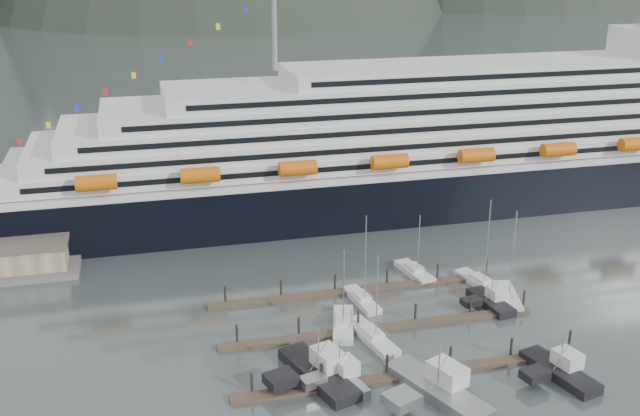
# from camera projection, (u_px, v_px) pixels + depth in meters

# --- Properties ---
(ground) EXTENTS (1600.00, 1600.00, 0.00)m
(ground) POSITION_uv_depth(u_px,v_px,m) (419.00, 335.00, 108.99)
(ground) COLOR #495655
(ground) RESTS_ON ground
(cruise_ship) EXTENTS (210.00, 30.40, 50.30)m
(cruise_ship) POSITION_uv_depth(u_px,v_px,m) (458.00, 147.00, 162.05)
(cruise_ship) COLOR black
(cruise_ship) RESTS_ON ground
(dock_near) EXTENTS (48.18, 2.28, 3.20)m
(dock_near) POSITION_uv_depth(u_px,v_px,m) (411.00, 374.00, 98.66)
(dock_near) COLOR #453B2C
(dock_near) RESTS_ON ground
(dock_mid) EXTENTS (48.18, 2.28, 3.20)m
(dock_mid) POSITION_uv_depth(u_px,v_px,m) (380.00, 328.00, 110.53)
(dock_mid) COLOR #453B2C
(dock_mid) RESTS_ON ground
(dock_far) EXTENTS (48.18, 2.28, 3.20)m
(dock_far) POSITION_uv_depth(u_px,v_px,m) (355.00, 290.00, 122.40)
(dock_far) COLOR #453B2C
(dock_far) RESTS_ON ground
(sailboat_b) EXTENTS (3.81, 9.98, 15.52)m
(sailboat_b) POSITION_uv_depth(u_px,v_px,m) (362.00, 300.00, 118.73)
(sailboat_b) COLOR silver
(sailboat_b) RESTS_ON ground
(sailboat_c) EXTENTS (5.77, 11.12, 13.45)m
(sailboat_c) POSITION_uv_depth(u_px,v_px,m) (343.00, 325.00, 111.03)
(sailboat_c) COLOR silver
(sailboat_c) RESTS_ON ground
(sailboat_d) EXTENTS (5.15, 12.25, 14.19)m
(sailboat_d) POSITION_uv_depth(u_px,v_px,m) (372.00, 337.00, 107.63)
(sailboat_d) COLOR silver
(sailboat_d) RESTS_ON ground
(sailboat_f) EXTENTS (4.33, 9.95, 11.72)m
(sailboat_f) POSITION_uv_depth(u_px,v_px,m) (414.00, 272.00, 128.72)
(sailboat_f) COLOR silver
(sailboat_f) RESTS_ON ground
(sailboat_g) EXTENTS (5.08, 11.05, 15.90)m
(sailboat_g) POSITION_uv_depth(u_px,v_px,m) (480.00, 283.00, 124.70)
(sailboat_g) COLOR silver
(sailboat_g) RESTS_ON ground
(sailboat_h) EXTENTS (5.52, 10.57, 15.99)m
(sailboat_h) POSITION_uv_depth(u_px,v_px,m) (507.00, 297.00, 119.72)
(sailboat_h) COLOR silver
(sailboat_h) RESTS_ON ground
(trawler_a) EXTENTS (11.76, 15.20, 8.11)m
(trawler_a) POSITION_uv_depth(u_px,v_px,m) (317.00, 373.00, 97.71)
(trawler_a) COLOR black
(trawler_a) RESTS_ON ground
(trawler_b) EXTENTS (8.50, 10.72, 6.61)m
(trawler_b) POSITION_uv_depth(u_px,v_px,m) (338.00, 377.00, 96.95)
(trawler_b) COLOR #989A9D
(trawler_b) RESTS_ON ground
(trawler_c) EXTENTS (13.02, 16.39, 8.23)m
(trawler_c) POSITION_uv_depth(u_px,v_px,m) (436.00, 389.00, 94.07)
(trawler_c) COLOR #989A9D
(trawler_c) RESTS_ON ground
(trawler_d) EXTENTS (9.41, 12.25, 6.99)m
(trawler_d) POSITION_uv_depth(u_px,v_px,m) (559.00, 370.00, 98.40)
(trawler_d) COLOR black
(trawler_d) RESTS_ON ground
(trawler_e) EXTENTS (7.52, 9.86, 6.15)m
(trawler_e) POSITION_uv_depth(u_px,v_px,m) (490.00, 301.00, 117.53)
(trawler_e) COLOR black
(trawler_e) RESTS_ON ground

